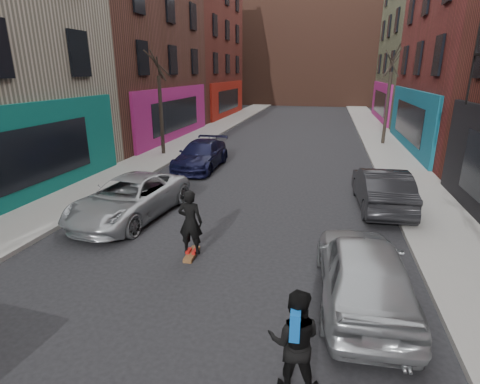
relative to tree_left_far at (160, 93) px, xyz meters
The scene contains 12 objects.
sidewalk_left 12.45m from the tree_left_far, 90.24° to the left, with size 2.50×84.00×0.13m, color gray.
sidewalk_right 17.61m from the tree_left_far, 43.95° to the left, with size 2.50×84.00×0.13m, color gray.
building_far 38.67m from the tree_left_far, 80.73° to the left, with size 40.00×10.00×14.00m, color #47281E.
tree_left_far is the anchor object (origin of this frame).
tree_right_far 13.78m from the tree_left_far, 25.82° to the left, with size 2.00×2.00×6.80m, color black, non-canonical shape.
parked_left_far 9.75m from the tree_left_far, 72.34° to the right, with size 2.19×4.75×1.32m, color #92959A.
parked_left_end 4.66m from the tree_left_far, 37.47° to the right, with size 1.85×4.54×1.32m, color black.
parked_right_far 15.77m from the tree_left_far, 51.23° to the right, with size 1.72×4.26×1.45m, color #909497.
parked_right_end 12.72m from the tree_left_far, 29.75° to the right, with size 1.50×4.29×1.41m, color black.
skateboard 12.84m from the tree_left_far, 62.74° to the right, with size 0.22×0.80×0.10m, color brown.
skateboarder 12.64m from the tree_left_far, 62.74° to the right, with size 0.61×0.40×1.68m, color black.
pedestrian 17.14m from the tree_left_far, 59.57° to the right, with size 0.82×0.66×1.63m.
Camera 1 is at (2.62, -1.15, 4.53)m, focal length 28.00 mm.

